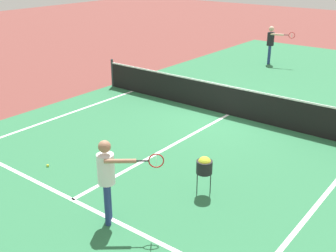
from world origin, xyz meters
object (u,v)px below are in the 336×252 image
(tennis_ball_mid_court, at_px, (48,165))
(player_near, at_px, (108,173))
(net, at_px, (229,100))
(ball_hopper, at_px, (204,165))
(player_far, at_px, (271,41))

(tennis_ball_mid_court, bearing_deg, player_near, -13.63)
(net, xyz_separation_m, player_near, (1.18, -6.46, 0.56))
(tennis_ball_mid_court, bearing_deg, ball_hopper, 19.06)
(player_near, xyz_separation_m, player_far, (-3.14, 13.59, 0.03))
(ball_hopper, bearing_deg, net, 114.16)
(net, height_order, ball_hopper, net)
(player_near, distance_m, ball_hopper, 2.15)
(player_near, bearing_deg, net, 100.35)
(net, bearing_deg, tennis_ball_mid_court, -105.71)
(net, distance_m, ball_hopper, 4.95)
(net, relative_size, tennis_ball_mid_court, 156.99)
(tennis_ball_mid_court, bearing_deg, player_far, 91.48)
(player_near, height_order, tennis_ball_mid_court, player_near)
(player_far, distance_m, tennis_ball_mid_court, 12.95)
(net, relative_size, ball_hopper, 11.85)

